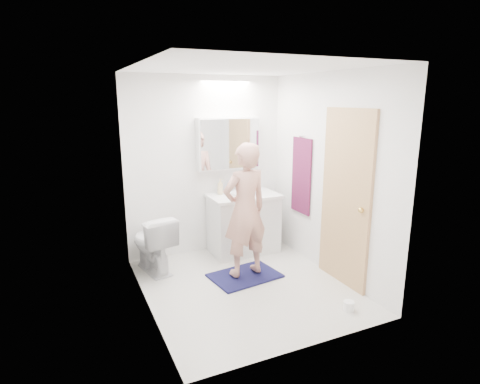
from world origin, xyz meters
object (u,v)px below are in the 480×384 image
vanity_cabinet (244,225)px  medicine_cabinet (228,143)px  person (245,210)px  toothbrush_cup (254,187)px  toilet (153,243)px  soap_bottle_a (220,186)px  soap_bottle_b (229,187)px  toilet_paper_roll (349,306)px

vanity_cabinet → medicine_cabinet: medicine_cabinet is taller
person → toothbrush_cup: (0.57, 0.91, 0.03)m
toilet → person: bearing=135.0°
person → soap_bottle_a: person is taller
soap_bottle_b → toothbrush_cup: bearing=-3.0°
toilet → person: size_ratio=0.46×
vanity_cabinet → soap_bottle_a: 0.63m
vanity_cabinet → toothbrush_cup: size_ratio=9.24×
vanity_cabinet → person: size_ratio=0.57×
soap_bottle_a → toothbrush_cup: soap_bottle_a is taller
toilet → soap_bottle_a: soap_bottle_a is taller
medicine_cabinet → toothbrush_cup: size_ratio=9.03×
medicine_cabinet → soap_bottle_b: 0.60m
toilet_paper_roll → soap_bottle_a: bearing=105.7°
soap_bottle_a → vanity_cabinet: bearing=-28.1°
soap_bottle_b → toilet: bearing=-165.6°
toothbrush_cup → toilet: bearing=-169.8°
medicine_cabinet → soap_bottle_a: size_ratio=4.07×
medicine_cabinet → soap_bottle_a: medicine_cabinet is taller
medicine_cabinet → person: (-0.20, -0.96, -0.67)m
vanity_cabinet → soap_bottle_a: size_ratio=4.16×
person → soap_bottle_b: (0.19, 0.93, 0.07)m
vanity_cabinet → soap_bottle_a: (-0.28, 0.15, 0.54)m
soap_bottle_b → toilet_paper_roll: 2.28m
toilet → toothbrush_cup: size_ratio=7.48×
toothbrush_cup → vanity_cabinet: bearing=-146.0°
toilet → toilet_paper_roll: 2.40m
medicine_cabinet → toothbrush_cup: (0.37, -0.05, -0.63)m
person → toilet_paper_roll: size_ratio=14.30×
vanity_cabinet → toothbrush_cup: 0.55m
toilet → soap_bottle_b: bearing=-177.2°
toothbrush_cup → toilet_paper_roll: size_ratio=0.89×
person → toilet_paper_roll: bearing=111.1°
person → soap_bottle_a: 0.90m
toilet_paper_roll → soap_bottle_b: bearing=101.8°
soap_bottle_a → toilet: bearing=-165.3°
soap_bottle_b → soap_bottle_a: bearing=-167.9°
medicine_cabinet → soap_bottle_a: 0.59m
toothbrush_cup → person: bearing=-122.1°
soap_bottle_b → toilet_paper_roll: size_ratio=1.47×
soap_bottle_a → toilet_paper_roll: bearing=-74.3°
toilet → toilet_paper_roll: toilet is taller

